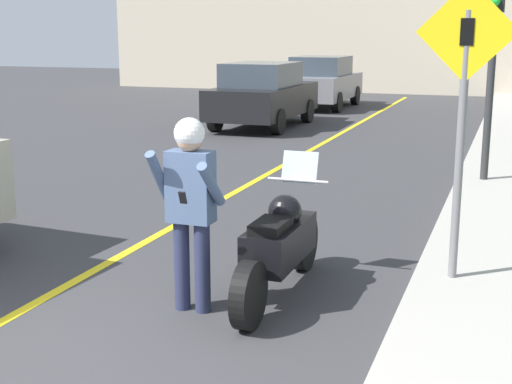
# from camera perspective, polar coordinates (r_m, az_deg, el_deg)

# --- Properties ---
(road_center_line) EXTENTS (0.12, 36.00, 0.01)m
(road_center_line) POSITION_cam_1_polar(r_m,az_deg,el_deg) (10.90, -2.14, -0.26)
(road_center_line) COLOR yellow
(road_center_line) RESTS_ON ground
(building_backdrop) EXTENTS (28.00, 1.20, 7.19)m
(building_backdrop) POSITION_cam_1_polar(r_m,az_deg,el_deg) (30.05, 13.96, 14.49)
(building_backdrop) COLOR beige
(building_backdrop) RESTS_ON ground
(motorcycle) EXTENTS (0.62, 2.23, 1.28)m
(motorcycle) POSITION_cam_1_polar(r_m,az_deg,el_deg) (6.68, 1.93, -4.25)
(motorcycle) COLOR black
(motorcycle) RESTS_ON ground
(person_biker) EXTENTS (0.59, 0.47, 1.73)m
(person_biker) POSITION_cam_1_polar(r_m,az_deg,el_deg) (6.19, -5.28, -0.22)
(person_biker) COLOR #282D4C
(person_biker) RESTS_ON ground
(crossing_sign) EXTENTS (0.91, 0.08, 2.76)m
(crossing_sign) POSITION_cam_1_polar(r_m,az_deg,el_deg) (6.83, 16.21, 6.75)
(crossing_sign) COLOR slate
(crossing_sign) RESTS_ON sidewalk_curb
(traffic_light) EXTENTS (0.26, 0.30, 3.37)m
(traffic_light) POSITION_cam_1_polar(r_m,az_deg,el_deg) (11.80, 18.52, 12.25)
(traffic_light) COLOR #2D2D30
(traffic_light) RESTS_ON sidewalk_curb
(parked_car_black) EXTENTS (1.88, 4.20, 1.68)m
(parked_car_black) POSITION_cam_1_polar(r_m,az_deg,el_deg) (18.78, 0.57, 7.82)
(parked_car_black) COLOR black
(parked_car_black) RESTS_ON ground
(parked_car_grey) EXTENTS (1.88, 4.20, 1.68)m
(parked_car_grey) POSITION_cam_1_polar(r_m,az_deg,el_deg) (23.82, 5.31, 8.79)
(parked_car_grey) COLOR black
(parked_car_grey) RESTS_ON ground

